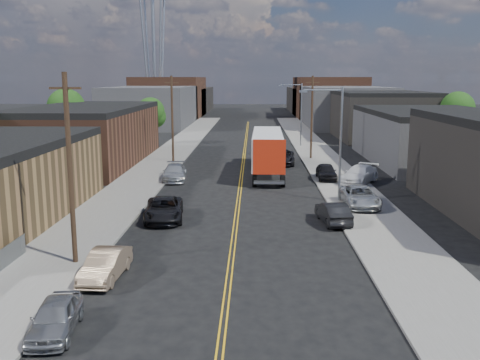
# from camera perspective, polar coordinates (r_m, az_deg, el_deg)

# --- Properties ---
(ground) EXTENTS (260.00, 260.00, 0.00)m
(ground) POSITION_cam_1_polar(r_m,az_deg,el_deg) (77.31, 0.55, 3.59)
(ground) COLOR black
(ground) RESTS_ON ground
(centerline) EXTENTS (0.32, 120.00, 0.01)m
(centerline) POSITION_cam_1_polar(r_m,az_deg,el_deg) (62.45, 0.34, 1.87)
(centerline) COLOR gold
(centerline) RESTS_ON ground
(sidewalk_left) EXTENTS (5.00, 140.00, 0.15)m
(sidewalk_left) POSITION_cam_1_polar(r_m,az_deg,el_deg) (63.34, -8.29, 1.95)
(sidewalk_left) COLOR slate
(sidewalk_left) RESTS_ON ground
(sidewalk_right) EXTENTS (5.00, 140.00, 0.15)m
(sidewalk_right) POSITION_cam_1_polar(r_m,az_deg,el_deg) (62.99, 9.02, 1.88)
(sidewalk_right) COLOR slate
(sidewalk_right) RESTS_ON ground
(warehouse_brown) EXTENTS (12.00, 26.00, 6.60)m
(warehouse_brown) POSITION_cam_1_polar(r_m,az_deg,el_deg) (63.96, -16.07, 4.64)
(warehouse_brown) COLOR #502E20
(warehouse_brown) RESTS_ON ground
(industrial_right_b) EXTENTS (14.00, 24.00, 6.10)m
(industrial_right_b) POSITION_cam_1_polar(r_m,az_deg,el_deg) (66.39, 19.77, 4.42)
(industrial_right_b) COLOR #353538
(industrial_right_b) RESTS_ON ground
(industrial_right_c) EXTENTS (14.00, 22.00, 7.60)m
(industrial_right_c) POSITION_cam_1_polar(r_m,az_deg,el_deg) (91.29, 14.72, 6.74)
(industrial_right_c) COLOR black
(industrial_right_c) RESTS_ON ground
(skyline_left_a) EXTENTS (16.00, 30.00, 8.00)m
(skyline_left_a) POSITION_cam_1_polar(r_m,az_deg,el_deg) (113.82, -9.38, 7.78)
(skyline_left_a) COLOR #353538
(skyline_left_a) RESTS_ON ground
(skyline_right_a) EXTENTS (16.00, 30.00, 8.00)m
(skyline_right_a) POSITION_cam_1_polar(r_m,az_deg,el_deg) (113.41, 11.08, 7.71)
(skyline_right_a) COLOR #353538
(skyline_right_a) RESTS_ON ground
(skyline_left_b) EXTENTS (16.00, 26.00, 10.00)m
(skyline_left_b) POSITION_cam_1_polar(r_m,az_deg,el_deg) (138.40, -7.46, 8.75)
(skyline_left_b) COLOR #502E20
(skyline_left_b) RESTS_ON ground
(skyline_right_b) EXTENTS (16.00, 26.00, 10.00)m
(skyline_right_b) POSITION_cam_1_polar(r_m,az_deg,el_deg) (138.06, 9.37, 8.70)
(skyline_right_b) COLOR #502E20
(skyline_right_b) RESTS_ON ground
(skyline_left_c) EXTENTS (16.00, 40.00, 7.00)m
(skyline_left_c) POSITION_cam_1_polar(r_m,az_deg,el_deg) (158.23, -6.33, 8.48)
(skyline_left_c) COLOR black
(skyline_left_c) RESTS_ON ground
(skyline_right_c) EXTENTS (16.00, 40.00, 7.00)m
(skyline_right_c) POSITION_cam_1_polar(r_m,az_deg,el_deg) (157.94, 8.36, 8.43)
(skyline_right_c) COLOR black
(skyline_right_c) RESTS_ON ground
(streetlight_near) EXTENTS (3.39, 0.25, 9.00)m
(streetlight_near) POSITION_cam_1_polar(r_m,az_deg,el_deg) (42.41, 10.18, 4.73)
(streetlight_near) COLOR gray
(streetlight_near) RESTS_ON ground
(streetlight_far) EXTENTS (3.39, 0.25, 9.00)m
(streetlight_far) POSITION_cam_1_polar(r_m,az_deg,el_deg) (77.08, 6.26, 7.48)
(streetlight_far) COLOR gray
(streetlight_far) RESTS_ON ground
(utility_pole_left_near) EXTENTS (1.60, 0.26, 10.00)m
(utility_pole_left_near) POSITION_cam_1_polar(r_m,az_deg,el_deg) (28.65, -17.68, 1.16)
(utility_pole_left_near) COLOR black
(utility_pole_left_near) RESTS_ON ground
(utility_pole_left_far) EXTENTS (1.60, 0.26, 10.00)m
(utility_pole_left_far) POSITION_cam_1_polar(r_m,az_deg,el_deg) (62.56, -7.24, 6.54)
(utility_pole_left_far) COLOR black
(utility_pole_left_far) RESTS_ON ground
(utility_pole_right) EXTENTS (1.60, 0.26, 10.00)m
(utility_pole_right) POSITION_cam_1_polar(r_m,az_deg,el_deg) (65.23, 7.66, 6.70)
(utility_pole_right) COLOR black
(utility_pole_right) RESTS_ON ground
(tree_left_mid) EXTENTS (5.10, 5.04, 8.37)m
(tree_left_mid) POSITION_cam_1_polar(r_m,az_deg,el_deg) (76.07, -17.99, 7.10)
(tree_left_mid) COLOR black
(tree_left_mid) RESTS_ON ground
(tree_left_far) EXTENTS (4.35, 4.20, 6.97)m
(tree_left_far) POSITION_cam_1_polar(r_m,az_deg,el_deg) (80.29, -9.49, 6.99)
(tree_left_far) COLOR black
(tree_left_far) RESTS_ON ground
(tree_right_far) EXTENTS (4.85, 4.76, 7.91)m
(tree_right_far) POSITION_cam_1_polar(r_m,az_deg,el_deg) (82.08, 22.20, 6.85)
(tree_right_far) COLOR black
(tree_right_far) RESTS_ON ground
(semi_truck) EXTENTS (3.14, 16.87, 4.41)m
(semi_truck) POSITION_cam_1_polar(r_m,az_deg,el_deg) (55.40, 2.89, 3.34)
(semi_truck) COLOR silver
(semi_truck) RESTS_ON ground
(car_left_a) EXTENTS (2.02, 4.12, 1.35)m
(car_left_a) POSITION_cam_1_polar(r_m,az_deg,el_deg) (22.29, -19.11, -13.65)
(car_left_a) COLOR #999A9D
(car_left_a) RESTS_ON ground
(car_left_b) EXTENTS (1.76, 4.40, 1.42)m
(car_left_b) POSITION_cam_1_polar(r_m,az_deg,el_deg) (27.23, -14.16, -8.77)
(car_left_b) COLOR #8C745B
(car_left_b) RESTS_ON ground
(car_left_c) EXTENTS (3.15, 5.76, 1.53)m
(car_left_c) POSITION_cam_1_polar(r_m,az_deg,el_deg) (37.43, -8.11, -3.10)
(car_left_c) COLOR black
(car_left_c) RESTS_ON ground
(car_left_d) EXTENTS (2.55, 5.47, 1.55)m
(car_left_d) POSITION_cam_1_polar(r_m,az_deg,el_deg) (51.75, -7.00, 0.79)
(car_left_d) COLOR #ADB0B2
(car_left_d) RESTS_ON ground
(car_right_oncoming) EXTENTS (2.07, 4.62, 1.47)m
(car_right_oncoming) POSITION_cam_1_polar(r_m,az_deg,el_deg) (36.75, 9.90, -3.46)
(car_right_oncoming) COLOR black
(car_right_oncoming) RESTS_ON ground
(car_right_lot_a) EXTENTS (2.53, 5.45, 1.51)m
(car_right_lot_a) POSITION_cam_1_polar(r_m,az_deg,el_deg) (41.41, 12.67, -1.71)
(car_right_lot_a) COLOR #B2B5B7
(car_right_lot_a) RESTS_ON sidewalk_right
(car_right_lot_b) EXTENTS (4.72, 5.86, 1.59)m
(car_right_lot_b) POSITION_cam_1_polar(r_m,az_deg,el_deg) (50.60, 12.61, 0.59)
(car_right_lot_b) COLOR white
(car_right_lot_b) RESTS_ON sidewalk_right
(car_right_lot_c) EXTENTS (1.78, 4.37, 1.49)m
(car_right_lot_c) POSITION_cam_1_polar(r_m,az_deg,el_deg) (51.92, 9.19, 0.90)
(car_right_lot_c) COLOR black
(car_right_lot_c) RESTS_ON sidewalk_right
(car_ahead_truck) EXTENTS (3.08, 6.08, 1.65)m
(car_ahead_truck) POSITION_cam_1_polar(r_m,az_deg,el_deg) (61.30, 4.53, 2.44)
(car_ahead_truck) COLOR black
(car_ahead_truck) RESTS_ON ground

